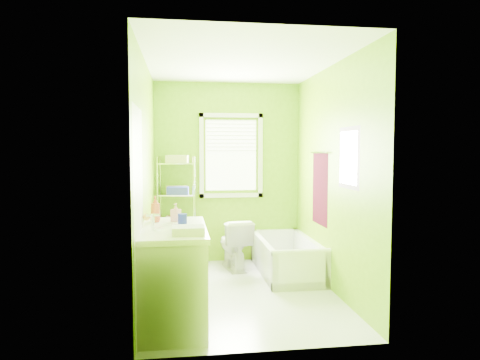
{
  "coord_description": "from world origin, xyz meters",
  "views": [
    {
      "loc": [
        -0.67,
        -4.75,
        1.63
      ],
      "look_at": [
        0.02,
        0.25,
        1.28
      ],
      "focal_mm": 32.0,
      "sensor_mm": 36.0,
      "label": 1
    }
  ],
  "objects": [
    {
      "name": "bathtub",
      "position": [
        0.7,
        0.66,
        0.15
      ],
      "size": [
        0.7,
        1.5,
        0.48
      ],
      "color": "white",
      "rests_on": "ground"
    },
    {
      "name": "vanity",
      "position": [
        -0.75,
        -0.73,
        0.48
      ],
      "size": [
        0.62,
        1.21,
        1.17
      ],
      "color": "silver",
      "rests_on": "ground"
    },
    {
      "name": "window",
      "position": [
        0.05,
        1.42,
        1.61
      ],
      "size": [
        0.92,
        0.05,
        1.22
      ],
      "color": "white",
      "rests_on": "ground"
    },
    {
      "name": "room_envelope",
      "position": [
        0.0,
        0.0,
        1.55
      ],
      "size": [
        2.14,
        2.94,
        2.62
      ],
      "color": "#699E07",
      "rests_on": "ground"
    },
    {
      "name": "wire_shelf_unit",
      "position": [
        -0.72,
        1.26,
        0.95
      ],
      "size": [
        0.55,
        0.44,
        1.56
      ],
      "color": "silver",
      "rests_on": "ground"
    },
    {
      "name": "ground",
      "position": [
        0.0,
        0.0,
        0.0
      ],
      "size": [
        2.9,
        2.9,
        0.0
      ],
      "primitive_type": "plane",
      "color": "silver",
      "rests_on": "ground"
    },
    {
      "name": "toilet",
      "position": [
        0.04,
        1.0,
        0.35
      ],
      "size": [
        0.49,
        0.73,
        0.69
      ],
      "primitive_type": "imported",
      "rotation": [
        0.0,
        0.0,
        3.3
      ],
      "color": "white",
      "rests_on": "ground"
    },
    {
      "name": "door",
      "position": [
        -1.04,
        -1.0,
        1.0
      ],
      "size": [
        0.09,
        0.8,
        2.0
      ],
      "color": "white",
      "rests_on": "ground"
    },
    {
      "name": "right_wall_decor",
      "position": [
        1.04,
        -0.02,
        1.32
      ],
      "size": [
        0.04,
        1.48,
        1.17
      ],
      "color": "#3B0613",
      "rests_on": "ground"
    }
  ]
}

